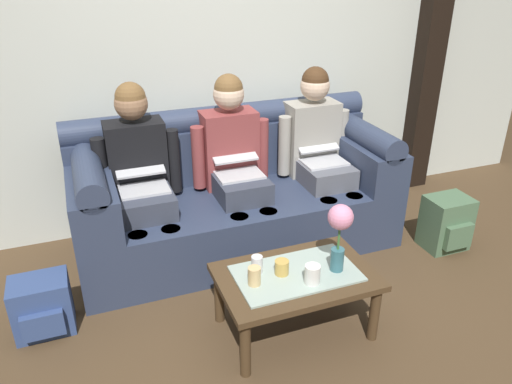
# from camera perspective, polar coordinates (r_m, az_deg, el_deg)

# --- Properties ---
(ground_plane) EXTENTS (14.00, 14.00, 0.00)m
(ground_plane) POSITION_cam_1_polar(r_m,az_deg,el_deg) (2.88, 5.49, -16.88)
(ground_plane) COLOR #4C3823
(back_wall_patterned) EXTENTS (6.00, 0.12, 2.90)m
(back_wall_patterned) POSITION_cam_1_polar(r_m,az_deg,el_deg) (3.74, -5.47, 18.10)
(back_wall_patterned) COLOR silver
(back_wall_patterned) RESTS_ON ground_plane
(timber_pillar) EXTENTS (0.20, 0.20, 2.90)m
(timber_pillar) POSITION_cam_1_polar(r_m,az_deg,el_deg) (4.50, 19.63, 18.11)
(timber_pillar) COLOR black
(timber_pillar) RESTS_ON ground_plane
(couch) EXTENTS (2.21, 0.88, 0.96)m
(couch) POSITION_cam_1_polar(r_m,az_deg,el_deg) (3.57, -2.42, -0.40)
(couch) COLOR #2D3851
(couch) RESTS_ON ground_plane
(person_left) EXTENTS (0.56, 0.67, 1.22)m
(person_left) POSITION_cam_1_polar(r_m,az_deg,el_deg) (3.32, -13.10, 2.29)
(person_left) COLOR #383D4C
(person_left) RESTS_ON ground_plane
(person_middle) EXTENTS (0.56, 0.67, 1.22)m
(person_middle) POSITION_cam_1_polar(r_m,az_deg,el_deg) (3.45, -2.49, 3.86)
(person_middle) COLOR #383D4C
(person_middle) RESTS_ON ground_plane
(person_right) EXTENTS (0.56, 0.67, 1.22)m
(person_right) POSITION_cam_1_polar(r_m,az_deg,el_deg) (3.68, 7.09, 5.16)
(person_right) COLOR #595B66
(person_right) RESTS_ON ground_plane
(coffee_table) EXTENTS (0.85, 0.55, 0.39)m
(coffee_table) POSITION_cam_1_polar(r_m,az_deg,el_deg) (2.76, 4.57, -10.18)
(coffee_table) COLOR #47331E
(coffee_table) RESTS_ON ground_plane
(flower_vase) EXTENTS (0.14, 0.14, 0.39)m
(flower_vase) POSITION_cam_1_polar(r_m,az_deg,el_deg) (2.64, 9.57, -3.93)
(flower_vase) COLOR #336672
(flower_vase) RESTS_ON coffee_table
(cup_near_left) EXTENTS (0.08, 0.08, 0.08)m
(cup_near_left) POSITION_cam_1_polar(r_m,az_deg,el_deg) (2.69, 2.97, -8.60)
(cup_near_left) COLOR gold
(cup_near_left) RESTS_ON coffee_table
(cup_near_right) EXTENTS (0.06, 0.06, 0.10)m
(cup_near_right) POSITION_cam_1_polar(r_m,az_deg,el_deg) (2.69, 0.11, -8.30)
(cup_near_right) COLOR silver
(cup_near_right) RESTS_ON coffee_table
(cup_far_center) EXTENTS (0.07, 0.07, 0.10)m
(cup_far_center) POSITION_cam_1_polar(r_m,az_deg,el_deg) (2.61, -0.20, -9.58)
(cup_far_center) COLOR #DBB77A
(cup_far_center) RESTS_ON coffee_table
(cup_far_left) EXTENTS (0.08, 0.08, 0.10)m
(cup_far_left) POSITION_cam_1_polar(r_m,az_deg,el_deg) (2.63, 6.47, -9.33)
(cup_far_left) COLOR white
(cup_far_left) RESTS_ON coffee_table
(backpack_left) EXTENTS (0.31, 0.28, 0.33)m
(backpack_left) POSITION_cam_1_polar(r_m,az_deg,el_deg) (3.09, -23.25, -11.96)
(backpack_left) COLOR #33477A
(backpack_left) RESTS_ON ground_plane
(backpack_right) EXTENTS (0.30, 0.28, 0.39)m
(backpack_right) POSITION_cam_1_polar(r_m,az_deg,el_deg) (3.82, 20.96, -3.38)
(backpack_right) COLOR #4C6B4C
(backpack_right) RESTS_ON ground_plane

